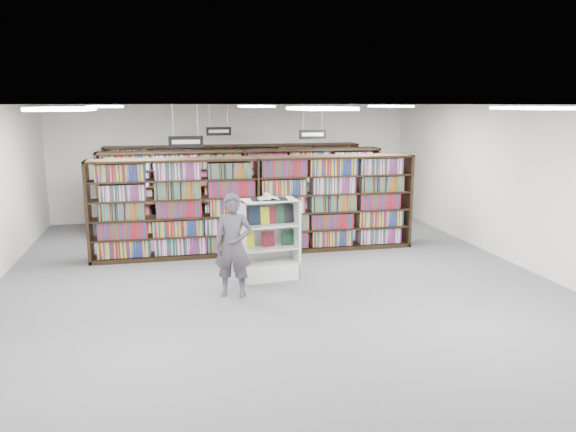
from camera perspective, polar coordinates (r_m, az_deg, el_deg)
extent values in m
plane|color=#58585D|center=(10.50, -1.36, -6.51)|extent=(12.00, 12.00, 0.00)
cube|color=white|center=(9.99, -1.44, 11.24)|extent=(10.00, 12.00, 0.10)
cube|color=white|center=(16.00, -5.53, 5.50)|extent=(10.00, 0.10, 3.20)
cube|color=white|center=(4.55, 13.41, -9.82)|extent=(10.00, 0.10, 3.20)
cube|color=white|center=(12.10, 22.56, 2.80)|extent=(0.10, 12.00, 3.20)
cube|color=black|center=(12.15, -3.19, 1.06)|extent=(7.00, 0.60, 2.10)
cube|color=maroon|center=(12.15, -3.19, 1.06)|extent=(6.88, 0.42, 1.98)
cube|color=black|center=(14.10, -4.50, 2.48)|extent=(7.00, 0.60, 2.10)
cube|color=maroon|center=(14.10, -4.50, 2.48)|extent=(6.88, 0.42, 1.98)
cube|color=black|center=(15.77, -5.36, 3.41)|extent=(7.00, 0.60, 2.10)
cube|color=maroon|center=(15.77, -5.36, 3.41)|extent=(6.88, 0.42, 1.98)
cylinder|color=#B2B2B7|center=(10.81, -11.62, 9.49)|extent=(0.01, 0.01, 0.58)
cylinder|color=#B2B2B7|center=(10.83, -9.18, 9.58)|extent=(0.01, 0.01, 0.58)
cube|color=black|center=(10.84, -10.33, 7.42)|extent=(0.65, 0.02, 0.22)
cube|color=white|center=(10.83, -10.33, 7.42)|extent=(0.52, 0.00, 0.08)
cylinder|color=#B2B2B7|center=(13.20, 1.55, 10.01)|extent=(0.01, 0.01, 0.58)
cylinder|color=#B2B2B7|center=(13.31, 3.48, 10.01)|extent=(0.01, 0.01, 0.58)
cube|color=black|center=(13.27, 2.51, 8.28)|extent=(0.65, 0.02, 0.22)
cube|color=white|center=(13.26, 2.52, 8.28)|extent=(0.52, 0.00, 0.08)
cylinder|color=#B2B2B7|center=(14.86, -7.98, 10.06)|extent=(0.01, 0.01, 0.58)
cylinder|color=#B2B2B7|center=(14.90, -6.21, 10.11)|extent=(0.01, 0.01, 0.58)
cube|color=black|center=(14.89, -7.05, 8.54)|extent=(0.65, 0.02, 0.22)
cube|color=white|center=(14.88, -7.05, 8.54)|extent=(0.52, 0.00, 0.08)
cube|color=white|center=(6.89, -21.91, 10.05)|extent=(0.60, 1.20, 0.04)
cube|color=white|center=(7.07, 3.28, 10.85)|extent=(0.60, 1.20, 0.04)
cube|color=white|center=(8.39, 23.75, 10.00)|extent=(0.60, 1.20, 0.04)
cube|color=white|center=(11.86, -18.02, 10.53)|extent=(0.60, 1.20, 0.04)
cube|color=white|center=(11.96, -3.30, 11.05)|extent=(0.60, 1.20, 0.04)
cube|color=white|center=(12.78, 10.34, 10.91)|extent=(0.60, 1.20, 0.04)
cube|color=white|center=(10.55, -1.92, -5.51)|extent=(1.13, 0.66, 0.32)
cube|color=white|center=(10.26, -4.71, -2.60)|extent=(0.10, 0.54, 1.51)
cube|color=white|center=(10.55, 0.75, -2.17)|extent=(0.10, 0.54, 1.51)
cube|color=white|center=(10.63, -2.34, -2.07)|extent=(1.07, 0.15, 1.51)
cube|color=white|center=(10.24, -1.97, 1.63)|extent=(1.13, 0.66, 0.03)
cube|color=white|center=(10.43, -1.94, -3.24)|extent=(1.05, 0.61, 0.02)
cube|color=white|center=(10.33, -1.95, -0.93)|extent=(1.05, 0.61, 0.02)
cube|color=black|center=(10.23, -4.28, -0.09)|extent=(0.22, 0.10, 0.32)
cube|color=#132035|center=(10.27, -3.38, -0.03)|extent=(0.22, 0.10, 0.32)
cube|color=yellow|center=(10.32, -2.48, 0.03)|extent=(0.22, 0.10, 0.32)
cube|color=maroon|center=(10.37, -1.60, 0.09)|extent=(0.22, 0.10, 0.32)
cube|color=#19412B|center=(10.42, -0.72, 0.15)|extent=(0.22, 0.10, 0.32)
cube|color=black|center=(10.47, 0.15, 0.21)|extent=(0.22, 0.10, 0.32)
cube|color=yellow|center=(10.33, -4.14, -2.48)|extent=(0.24, 0.09, 0.30)
cube|color=maroon|center=(10.44, -2.02, -2.31)|extent=(0.24, 0.09, 0.30)
cube|color=#19412B|center=(10.56, 0.04, -2.15)|extent=(0.24, 0.09, 0.30)
cube|color=black|center=(10.22, -1.97, 1.74)|extent=(0.68, 0.42, 0.02)
cube|color=white|center=(10.19, -2.84, 1.77)|extent=(0.31, 0.37, 0.06)
cube|color=white|center=(10.25, -1.10, 1.83)|extent=(0.31, 0.37, 0.08)
cylinder|color=white|center=(10.21, -2.08, 2.03)|extent=(0.12, 0.34, 0.10)
imported|color=#45404A|center=(9.46, -5.59, -3.01)|extent=(0.74, 0.60, 1.76)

